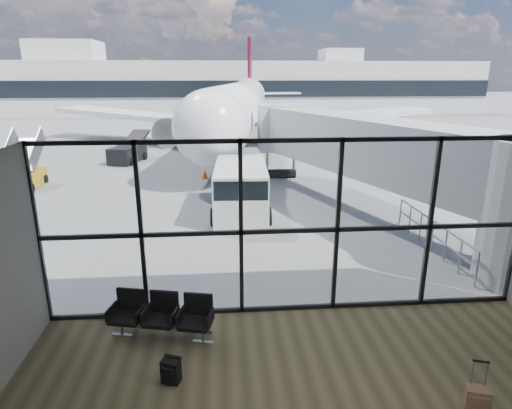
{
  "coord_description": "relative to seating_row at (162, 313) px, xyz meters",
  "views": [
    {
      "loc": [
        -1.65,
        -9.83,
        5.88
      ],
      "look_at": [
        -0.58,
        3.0,
        1.99
      ],
      "focal_mm": 30.0,
      "sensor_mm": 36.0,
      "label": 1
    }
  ],
  "objects": [
    {
      "name": "ground",
      "position": [
        3.09,
        40.91,
        -0.59
      ],
      "size": [
        220.0,
        220.0,
        0.0
      ],
      "primitive_type": "plane",
      "color": "slate",
      "rests_on": "ground"
    },
    {
      "name": "lounge_shell",
      "position": [
        3.09,
        -3.89,
        2.06
      ],
      "size": [
        12.02,
        8.01,
        4.51
      ],
      "color": "brown",
      "rests_on": "ground"
    },
    {
      "name": "glass_curtain_wall",
      "position": [
        3.09,
        0.91,
        1.65
      ],
      "size": [
        12.1,
        0.12,
        4.5
      ],
      "color": "white",
      "rests_on": "ground"
    },
    {
      "name": "jet_bridge",
      "position": [
        7.99,
        7.98,
        2.17
      ],
      "size": [
        8.0,
        16.5,
        4.33
      ],
      "color": "#AAAEB0",
      "rests_on": "ground"
    },
    {
      "name": "apron_railing",
      "position": [
        8.69,
        4.41,
        0.13
      ],
      "size": [
        0.06,
        5.46,
        1.11
      ],
      "color": "gray",
      "rests_on": "ground"
    },
    {
      "name": "far_terminal",
      "position": [
        2.51,
        62.88,
        3.62
      ],
      "size": [
        80.0,
        12.2,
        11.0
      ],
      "color": "beige",
      "rests_on": "ground"
    },
    {
      "name": "tree_1",
      "position": [
        -35.91,
        72.91,
        4.66
      ],
      "size": [
        5.61,
        5.61,
        8.07
      ],
      "color": "#382619",
      "rests_on": "ground"
    },
    {
      "name": "tree_2",
      "position": [
        -29.91,
        72.91,
        5.28
      ],
      "size": [
        6.27,
        6.27,
        9.03
      ],
      "color": "#382619",
      "rests_on": "ground"
    },
    {
      "name": "tree_3",
      "position": [
        -23.91,
        72.91,
        4.04
      ],
      "size": [
        4.95,
        4.95,
        7.12
      ],
      "color": "#382619",
      "rests_on": "ground"
    },
    {
      "name": "tree_4",
      "position": [
        -17.91,
        72.91,
        4.66
      ],
      "size": [
        5.61,
        5.61,
        8.07
      ],
      "color": "#382619",
      "rests_on": "ground"
    },
    {
      "name": "tree_5",
      "position": [
        -11.91,
        72.91,
        5.28
      ],
      "size": [
        6.27,
        6.27,
        9.03
      ],
      "color": "#382619",
      "rests_on": "ground"
    },
    {
      "name": "seating_row",
      "position": [
        0.0,
        0.0,
        0.0
      ],
      "size": [
        2.42,
        1.16,
        1.07
      ],
      "rotation": [
        0.0,
        0.0,
        -0.22
      ],
      "color": "gray",
      "rests_on": "ground"
    },
    {
      "name": "backpack",
      "position": [
        0.35,
        -1.65,
        -0.33
      ],
      "size": [
        0.42,
        0.42,
        0.54
      ],
      "rotation": [
        0.0,
        0.0,
        -0.37
      ],
      "color": "black",
      "rests_on": "ground"
    },
    {
      "name": "suitcase",
      "position": [
        5.84,
        -3.06,
        -0.25
      ],
      "size": [
        0.47,
        0.39,
        1.12
      ],
      "rotation": [
        0.0,
        0.0,
        -0.32
      ],
      "color": "#977354",
      "rests_on": "ground"
    },
    {
      "name": "airliner",
      "position": [
        3.22,
        31.28,
        2.61
      ],
      "size": [
        34.95,
        40.67,
        10.5
      ],
      "rotation": [
        0.0,
        0.0,
        -0.13
      ],
      "color": "white",
      "rests_on": "ground"
    },
    {
      "name": "service_van",
      "position": [
        2.28,
        9.06,
        0.53
      ],
      "size": [
        2.65,
        5.13,
        2.19
      ],
      "rotation": [
        0.0,
        0.0,
        -0.05
      ],
      "color": "silver",
      "rests_on": "ground"
    },
    {
      "name": "belt_loader",
      "position": [
        -5.08,
        21.74,
        0.08
      ],
      "size": [
        2.49,
        4.56,
        2.0
      ],
      "rotation": [
        0.0,
        0.0,
        -0.25
      ],
      "color": "black",
      "rests_on": "ground"
    },
    {
      "name": "mobile_stairs",
      "position": [
        -9.39,
        14.77,
        -0.0
      ],
      "size": [
        1.99,
        3.56,
        2.46
      ],
      "rotation": [
        0.0,
        0.0,
        0.04
      ],
      "color": "#C28D16",
      "rests_on": "ground"
    },
    {
      "name": "traffic_cone_a",
      "position": [
        0.47,
        16.11,
        -0.34
      ],
      "size": [
        0.38,
        0.38,
        0.54
      ],
      "color": "#FF4E0D",
      "rests_on": "ground"
    },
    {
      "name": "traffic_cone_c",
      "position": [
        3.36,
        15.39,
        -0.31
      ],
      "size": [
        0.42,
        0.42,
        0.6
      ],
      "color": "#EE490C",
      "rests_on": "ground"
    }
  ]
}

